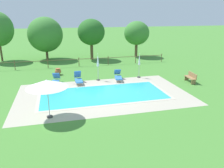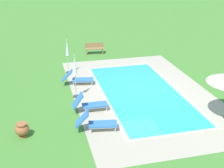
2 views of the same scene
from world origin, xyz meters
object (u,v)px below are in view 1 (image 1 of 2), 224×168
Objects in this scene: sun_lounger_north_near_steps at (78,79)px; wooden_bench_lawn_side at (191,77)px; terracotta_urn_near_fence at (58,71)px; tree_centre at (137,33)px; sun_lounger_north_mid at (118,76)px; tree_west_mid at (45,35)px; patio_umbrella_closed_row_west at (98,63)px; tree_far_west at (91,32)px; sun_lounger_north_far at (55,80)px; patio_umbrella_closed_row_mid_west at (139,62)px; patio_umbrella_open_foreground at (47,84)px.

wooden_bench_lawn_side is (9.84, -2.17, 0.07)m from sun_lounger_north_near_steps.
terracotta_urn_near_fence is 13.61m from tree_centre.
sun_lounger_north_mid is (3.67, 0.06, -0.01)m from sun_lounger_north_near_steps.
patio_umbrella_closed_row_west is at bearing -66.62° from tree_west_mid.
wooden_bench_lawn_side is at bearing -60.68° from tree_far_west.
sun_lounger_north_far is 0.84× the size of patio_umbrella_closed_row_mid_west.
sun_lounger_north_near_steps is 3.75m from terracotta_urn_near_fence.
sun_lounger_north_near_steps is 0.77× the size of patio_umbrella_closed_row_mid_west.
wooden_bench_lawn_side is at bearing -47.05° from tree_west_mid.
patio_umbrella_closed_row_west is at bearing 14.05° from sun_lounger_north_near_steps.
tree_west_mid is at bearing 91.67° from patio_umbrella_open_foreground.
patio_umbrella_open_foreground is at bearing -160.95° from wooden_bench_lawn_side.
tree_centre reaches higher than patio_umbrella_closed_row_mid_west.
patio_umbrella_closed_row_mid_west is (8.24, 6.82, -0.61)m from patio_umbrella_open_foreground.
terracotta_urn_near_fence is at bearing 154.42° from wooden_bench_lawn_side.
tree_far_west reaches higher than sun_lounger_north_near_steps.
wooden_bench_lawn_side is 0.28× the size of tree_west_mid.
sun_lounger_north_mid is 0.36× the size of tree_west_mid.
tree_centre is at bearing 49.13° from sun_lounger_north_near_steps.
sun_lounger_north_near_steps is at bearing -130.87° from tree_centre.
sun_lounger_north_near_steps is 0.92× the size of sun_lounger_north_far.
sun_lounger_north_mid is 5.65m from sun_lounger_north_far.
tree_centre is at bearing -3.49° from tree_west_mid.
wooden_bench_lawn_side is at bearing 19.05° from patio_umbrella_open_foreground.
sun_lounger_north_far is at bearing -173.88° from patio_umbrella_closed_row_west.
patio_umbrella_closed_row_west is 3.83× the size of terracotta_urn_near_fence.
tree_west_mid reaches higher than tree_centre.
patio_umbrella_closed_row_mid_west is at bearing -51.72° from tree_west_mid.
terracotta_urn_near_fence is at bearing 116.80° from sun_lounger_north_near_steps.
tree_far_west reaches higher than terracotta_urn_near_fence.
sun_lounger_north_far is 7.91m from patio_umbrella_closed_row_mid_west.
tree_far_west is at bearing 56.40° from terracotta_urn_near_fence.
sun_lounger_north_near_steps is 0.76× the size of patio_umbrella_open_foreground.
sun_lounger_north_mid is 0.38× the size of tree_far_west.
terracotta_urn_near_fence is at bearing 85.06° from sun_lounger_north_far.
tree_centre is (3.48, 10.36, 1.76)m from patio_umbrella_closed_row_mid_west.
tree_west_mid reaches higher than tree_far_west.
tree_west_mid reaches higher than sun_lounger_north_near_steps.
tree_centre reaches higher than patio_umbrella_open_foreground.
patio_umbrella_closed_row_west is (1.87, 0.47, 1.25)m from sun_lounger_north_near_steps.
terracotta_urn_near_fence is (-5.36, 3.29, -0.03)m from sun_lounger_north_mid.
terracotta_urn_near_fence is (-1.69, 3.35, -0.05)m from sun_lounger_north_near_steps.
sun_lounger_north_mid is 1.02× the size of sun_lounger_north_far.
tree_centre reaches higher than sun_lounger_north_mid.
tree_west_mid is at bearing 128.28° from patio_umbrella_closed_row_mid_west.
sun_lounger_north_near_steps reaches higher than sun_lounger_north_far.
sun_lounger_north_near_steps is 10.07m from wooden_bench_lawn_side.
patio_umbrella_closed_row_mid_west is 3.62× the size of terracotta_urn_near_fence.
patio_umbrella_closed_row_west is 0.45× the size of tree_west_mid.
tree_centre reaches higher than sun_lounger_north_near_steps.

